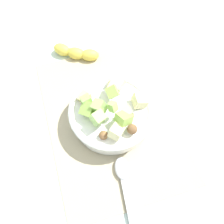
# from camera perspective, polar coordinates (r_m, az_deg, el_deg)

# --- Properties ---
(ground_plane) EXTENTS (2.40, 2.40, 0.00)m
(ground_plane) POSITION_cam_1_polar(r_m,az_deg,el_deg) (0.65, -0.34, -1.66)
(ground_plane) COLOR silver
(placemat) EXTENTS (0.47, 0.33, 0.01)m
(placemat) POSITION_cam_1_polar(r_m,az_deg,el_deg) (0.65, -0.34, -1.55)
(placemat) COLOR tan
(placemat) RESTS_ON ground_plane
(salad_bowl) EXTENTS (0.21, 0.21, 0.11)m
(salad_bowl) POSITION_cam_1_polar(r_m,az_deg,el_deg) (0.61, -0.03, -0.28)
(salad_bowl) COLOR white
(salad_bowl) RESTS_ON placemat
(serving_spoon) EXTENTS (0.21, 0.05, 0.01)m
(serving_spoon) POSITION_cam_1_polar(r_m,az_deg,el_deg) (0.58, 3.32, -17.18)
(serving_spoon) COLOR #B7B7BC
(serving_spoon) RESTS_ON placemat
(banana_whole) EXTENTS (0.10, 0.14, 0.04)m
(banana_whole) POSITION_cam_1_polar(r_m,az_deg,el_deg) (0.76, -8.49, 13.84)
(banana_whole) COLOR yellow
(banana_whole) RESTS_ON ground_plane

